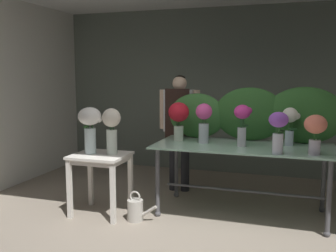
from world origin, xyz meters
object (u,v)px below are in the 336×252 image
at_px(vase_violet_roses, 278,129).
at_px(vase_crimson_freesia, 179,116).
at_px(display_table_glass, 243,155).
at_px(vase_ivory_hydrangea, 290,122).
at_px(vase_coral_tulips, 315,130).
at_px(vase_cream_lisianthus_tall, 111,127).
at_px(florist, 179,120).
at_px(side_table_white, 100,163).
at_px(vase_magenta_stock, 242,121).
at_px(vase_white_roses_tall, 90,125).
at_px(watering_can, 136,210).
at_px(vase_fuchsia_carnations, 204,120).

relative_size(vase_violet_roses, vase_crimson_freesia, 0.92).
height_order(display_table_glass, vase_ivory_hydrangea, vase_ivory_hydrangea).
bearing_deg(vase_coral_tulips, vase_cream_lisianthus_tall, -176.06).
bearing_deg(florist, side_table_white, -117.59).
bearing_deg(florist, vase_magenta_stock, -37.55).
bearing_deg(vase_white_roses_tall, display_table_glass, 16.52).
xyz_separation_m(side_table_white, vase_violet_roses, (1.98, 0.12, 0.48)).
height_order(vase_violet_roses, vase_cream_lisianthus_tall, vase_violet_roses).
bearing_deg(vase_magenta_stock, vase_violet_roses, -37.59).
height_order(florist, vase_ivory_hydrangea, florist).
bearing_deg(vase_white_roses_tall, vase_cream_lisianthus_tall, 12.61).
height_order(vase_violet_roses, vase_white_roses_tall, same).
bearing_deg(vase_coral_tulips, vase_crimson_freesia, 166.92).
distance_m(vase_crimson_freesia, vase_cream_lisianthus_tall, 0.84).
bearing_deg(vase_magenta_stock, vase_cream_lisianthus_tall, -165.40).
bearing_deg(vase_crimson_freesia, florist, 105.74).
height_order(side_table_white, watering_can, side_table_white).
bearing_deg(vase_magenta_stock, side_table_white, -164.61).
distance_m(display_table_glass, vase_ivory_hydrangea, 0.66).
xyz_separation_m(vase_violet_roses, watering_can, (-1.51, -0.20, -0.96)).
xyz_separation_m(vase_magenta_stock, vase_crimson_freesia, (-0.79, 0.14, 0.01)).
bearing_deg(vase_coral_tulips, vase_magenta_stock, 163.47).
bearing_deg(display_table_glass, side_table_white, -162.26).
relative_size(display_table_glass, side_table_white, 2.82).
bearing_deg(vase_violet_roses, vase_cream_lisianthus_tall, -177.88).
xyz_separation_m(vase_ivory_hydrangea, vase_fuchsia_carnations, (-0.98, -0.15, 0.00)).
bearing_deg(vase_fuchsia_carnations, vase_cream_lisianthus_tall, -155.44).
bearing_deg(vase_crimson_freesia, vase_ivory_hydrangea, 3.75).
bearing_deg(vase_ivory_hydrangea, vase_magenta_stock, -156.76).
distance_m(vase_crimson_freesia, vase_fuchsia_carnations, 0.34).
bearing_deg(vase_fuchsia_carnations, display_table_glass, -0.37).
bearing_deg(vase_cream_lisianthus_tall, vase_violet_roses, 2.12).
relative_size(vase_ivory_hydrangea, watering_can, 1.25).
bearing_deg(side_table_white, vase_magenta_stock, 15.39).
bearing_deg(vase_crimson_freesia, vase_violet_roses, -20.42).
xyz_separation_m(display_table_glass, vase_fuchsia_carnations, (-0.46, 0.00, 0.39)).
height_order(florist, vase_violet_roses, florist).
relative_size(vase_white_roses_tall, watering_can, 1.55).
bearing_deg(vase_ivory_hydrangea, vase_violet_roses, -101.89).
relative_size(vase_cream_lisianthus_tall, watering_can, 1.52).
relative_size(vase_violet_roses, watering_can, 1.24).
distance_m(vase_white_roses_tall, watering_can, 1.11).
xyz_separation_m(vase_ivory_hydrangea, vase_cream_lisianthus_tall, (-1.97, -0.60, -0.06)).
height_order(vase_violet_roses, vase_fuchsia_carnations, vase_fuchsia_carnations).
bearing_deg(vase_cream_lisianthus_tall, vase_ivory_hydrangea, 16.94).
distance_m(display_table_glass, vase_fuchsia_carnations, 0.61).
bearing_deg(vase_coral_tulips, florist, 150.73).
bearing_deg(vase_coral_tulips, side_table_white, -174.92).
xyz_separation_m(vase_magenta_stock, watering_can, (-1.11, -0.51, -1.00)).
xyz_separation_m(florist, vase_coral_tulips, (1.73, -0.97, 0.08)).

